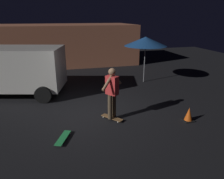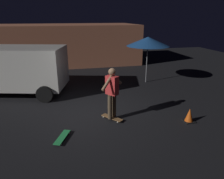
{
  "view_description": "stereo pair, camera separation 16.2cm",
  "coord_description": "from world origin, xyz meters",
  "px_view_note": "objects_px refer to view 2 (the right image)",
  "views": [
    {
      "loc": [
        -1.1,
        -6.77,
        3.26
      ],
      "look_at": [
        0.55,
        -0.62,
        1.05
      ],
      "focal_mm": 34.09,
      "sensor_mm": 36.0,
      "label": 1
    },
    {
      "loc": [
        -0.95,
        -6.81,
        3.26
      ],
      "look_at": [
        0.55,
        -0.62,
        1.05
      ],
      "focal_mm": 34.09,
      "sensor_mm": 36.0,
      "label": 2
    }
  ],
  "objects_px": {
    "skateboard_ridden": "(112,118)",
    "skater": "(112,90)",
    "parked_van": "(10,68)",
    "traffic_cone": "(189,116)",
    "skateboard_spare": "(62,137)",
    "patio_umbrella": "(148,41)"
  },
  "relations": [
    {
      "from": "traffic_cone",
      "to": "patio_umbrella",
      "type": "bearing_deg",
      "value": 85.93
    },
    {
      "from": "skater",
      "to": "traffic_cone",
      "type": "distance_m",
      "value": 2.63
    },
    {
      "from": "skateboard_ridden",
      "to": "skater",
      "type": "distance_m",
      "value": 0.98
    },
    {
      "from": "parked_van",
      "to": "traffic_cone",
      "type": "distance_m",
      "value": 7.47
    },
    {
      "from": "parked_van",
      "to": "skateboard_spare",
      "type": "bearing_deg",
      "value": -65.0
    },
    {
      "from": "parked_van",
      "to": "traffic_cone",
      "type": "xyz_separation_m",
      "value": [
        6.06,
        -4.27,
        -0.95
      ]
    },
    {
      "from": "skateboard_spare",
      "to": "traffic_cone",
      "type": "xyz_separation_m",
      "value": [
        4.02,
        0.1,
        0.16
      ]
    },
    {
      "from": "skateboard_spare",
      "to": "parked_van",
      "type": "bearing_deg",
      "value": 115.0
    },
    {
      "from": "parked_van",
      "to": "skateboard_spare",
      "type": "height_order",
      "value": "parked_van"
    },
    {
      "from": "parked_van",
      "to": "skateboard_ridden",
      "type": "bearing_deg",
      "value": -43.83
    },
    {
      "from": "skater",
      "to": "traffic_cone",
      "type": "relative_size",
      "value": 3.63
    },
    {
      "from": "parked_van",
      "to": "skateboard_ridden",
      "type": "distance_m",
      "value": 5.2
    },
    {
      "from": "patio_umbrella",
      "to": "skater",
      "type": "relative_size",
      "value": 1.38
    },
    {
      "from": "skateboard_spare",
      "to": "skater",
      "type": "distance_m",
      "value": 2.08
    },
    {
      "from": "skateboard_ridden",
      "to": "skater",
      "type": "xyz_separation_m",
      "value": [
        0.0,
        0.0,
        0.98
      ]
    },
    {
      "from": "skateboard_ridden",
      "to": "traffic_cone",
      "type": "height_order",
      "value": "traffic_cone"
    },
    {
      "from": "skateboard_ridden",
      "to": "traffic_cone",
      "type": "bearing_deg",
      "value": -17.3
    },
    {
      "from": "skateboard_spare",
      "to": "patio_umbrella",
      "type": "bearing_deg",
      "value": 46.31
    },
    {
      "from": "skateboard_spare",
      "to": "skater",
      "type": "relative_size",
      "value": 0.48
    },
    {
      "from": "skater",
      "to": "skateboard_ridden",
      "type": "bearing_deg",
      "value": -90.0
    },
    {
      "from": "skateboard_spare",
      "to": "skater",
      "type": "height_order",
      "value": "skater"
    },
    {
      "from": "skateboard_ridden",
      "to": "skateboard_spare",
      "type": "height_order",
      "value": "same"
    }
  ]
}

